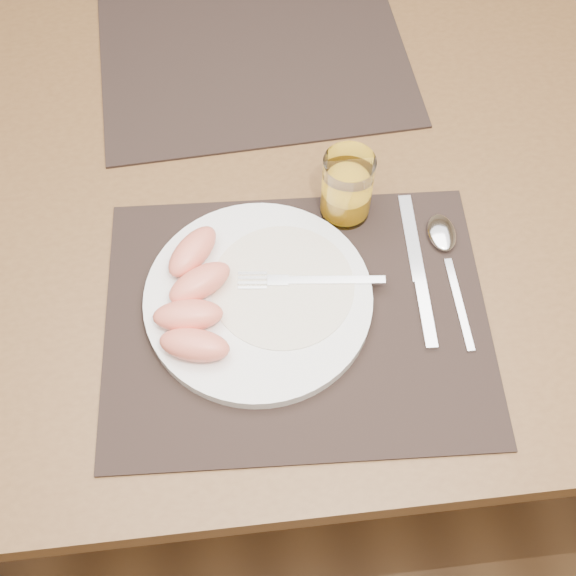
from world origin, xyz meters
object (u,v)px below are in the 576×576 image
at_px(juice_glass, 347,190).
at_px(table, 286,210).
at_px(fork, 298,281).
at_px(placemat_far, 254,58).
at_px(knife, 420,281).
at_px(spoon, 444,243).
at_px(placemat_near, 297,318).
at_px(plate, 258,299).

bearing_deg(juice_glass, table, 133.38).
bearing_deg(fork, placemat_far, 92.60).
xyz_separation_m(placemat_far, juice_glass, (0.09, -0.29, 0.04)).
relative_size(placemat_far, juice_glass, 4.68).
distance_m(knife, spoon, 0.06).
bearing_deg(table, juice_glass, -46.62).
xyz_separation_m(table, fork, (-0.01, -0.18, 0.11)).
relative_size(knife, spoon, 1.15).
relative_size(knife, juice_glass, 2.29).
bearing_deg(spoon, placemat_far, 119.85).
bearing_deg(knife, placemat_near, -168.30).
height_order(plate, knife, plate).
distance_m(placemat_far, fork, 0.40).
bearing_deg(spoon, juice_glass, 149.56).
bearing_deg(placemat_near, plate, 148.87).
xyz_separation_m(placemat_near, plate, (-0.04, 0.03, 0.01)).
xyz_separation_m(plate, knife, (0.20, 0.01, -0.01)).
relative_size(placemat_near, juice_glass, 4.68).
height_order(spoon, juice_glass, juice_glass).
bearing_deg(plate, fork, 15.78).
bearing_deg(table, spoon, -37.30).
xyz_separation_m(placemat_far, knife, (0.17, -0.41, 0.00)).
xyz_separation_m(placemat_far, spoon, (0.21, -0.36, 0.01)).
relative_size(table, knife, 6.35).
height_order(table, placemat_far, placemat_far).
bearing_deg(placemat_near, spoon, 22.71).
height_order(table, plate, plate).
height_order(placemat_near, fork, fork).
relative_size(table, spoon, 7.33).
xyz_separation_m(spoon, juice_glass, (-0.11, 0.07, 0.04)).
xyz_separation_m(placemat_near, fork, (0.01, 0.04, 0.02)).
height_order(table, knife, knife).
bearing_deg(placemat_far, plate, -94.27).
xyz_separation_m(table, knife, (0.14, -0.19, 0.09)).
height_order(placemat_far, knife, knife).
xyz_separation_m(fork, spoon, (0.19, 0.04, -0.01)).
distance_m(placemat_near, placemat_far, 0.44).
distance_m(plate, spoon, 0.24).
relative_size(fork, juice_glass, 1.82).
height_order(table, juice_glass, juice_glass).
xyz_separation_m(plate, fork, (0.05, 0.01, 0.01)).
relative_size(plate, fork, 1.54).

